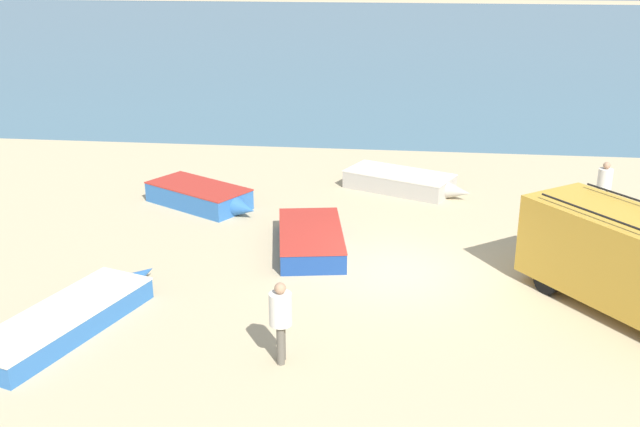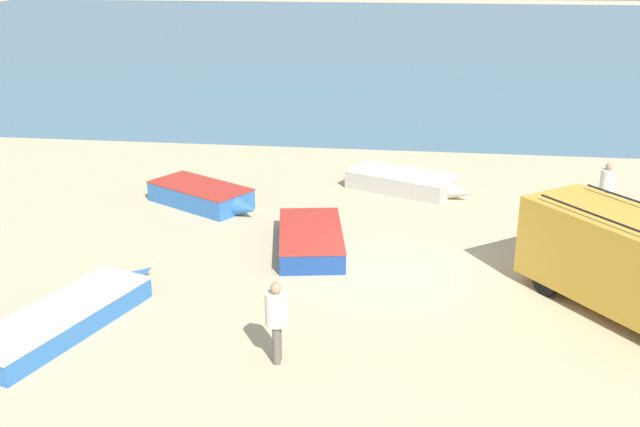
# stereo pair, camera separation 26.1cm
# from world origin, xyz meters

# --- Properties ---
(ground_plane) EXTENTS (200.00, 200.00, 0.00)m
(ground_plane) POSITION_xyz_m (0.00, 0.00, 0.00)
(ground_plane) COLOR tan
(sea_water) EXTENTS (120.00, 80.00, 0.01)m
(sea_water) POSITION_xyz_m (0.00, 52.00, 0.00)
(sea_water) COLOR #477084
(sea_water) RESTS_ON ground_plane
(parked_van) EXTENTS (4.70, 5.32, 2.38)m
(parked_van) POSITION_xyz_m (5.29, -1.56, 1.24)
(parked_van) COLOR gold
(parked_van) RESTS_ON ground_plane
(fishing_rowboat_0) EXTENTS (4.06, 3.08, 0.66)m
(fishing_rowboat_0) POSITION_xyz_m (-6.32, 4.42, 0.33)
(fishing_rowboat_0) COLOR #2D66AD
(fishing_rowboat_0) RESTS_ON ground_plane
(fishing_rowboat_1) EXTENTS (2.29, 4.44, 0.58)m
(fishing_rowboat_1) POSITION_xyz_m (-2.40, 1.36, 0.29)
(fishing_rowboat_1) COLOR navy
(fishing_rowboat_1) RESTS_ON ground_plane
(fishing_rowboat_2) EXTENTS (2.81, 5.41, 0.51)m
(fishing_rowboat_2) POSITION_xyz_m (-7.07, -3.87, 0.25)
(fishing_rowboat_2) COLOR #2D66AD
(fishing_rowboat_2) RESTS_ON ground_plane
(fishing_rowboat_3) EXTENTS (4.39, 2.95, 0.62)m
(fishing_rowboat_3) POSITION_xyz_m (0.06, 6.79, 0.31)
(fishing_rowboat_3) COLOR #ADA89E
(fishing_rowboat_3) RESTS_ON ground_plane
(fisherman_0) EXTENTS (0.44, 0.44, 1.67)m
(fisherman_0) POSITION_xyz_m (6.25, 5.17, 1.00)
(fisherman_0) COLOR navy
(fisherman_0) RESTS_ON ground_plane
(fisherman_1) EXTENTS (0.46, 0.46, 1.75)m
(fisherman_1) POSITION_xyz_m (-2.21, -4.67, 1.05)
(fisherman_1) COLOR #5B564C
(fisherman_1) RESTS_ON ground_plane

